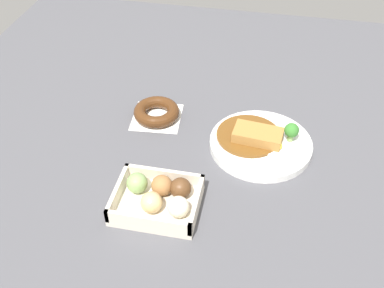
{
  "coord_description": "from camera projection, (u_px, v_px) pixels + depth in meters",
  "views": [
    {
      "loc": [
        -0.07,
        0.72,
        0.71
      ],
      "look_at": [
        0.08,
        -0.04,
        0.03
      ],
      "focal_mm": 42.86,
      "sensor_mm": 36.0,
      "label": 1
    }
  ],
  "objects": [
    {
      "name": "donut_box",
      "position": [
        159.0,
        198.0,
        0.91
      ],
      "size": [
        0.17,
        0.14,
        0.06
      ],
      "color": "beige",
      "rests_on": "ground_plane"
    },
    {
      "name": "curry_plate",
      "position": [
        260.0,
        142.0,
        1.05
      ],
      "size": [
        0.24,
        0.24,
        0.06
      ],
      "color": "white",
      "rests_on": "ground_plane"
    },
    {
      "name": "ground_plane",
      "position": [
        225.0,
        171.0,
        1.0
      ],
      "size": [
        1.6,
        1.6,
        0.0
      ],
      "primitive_type": "plane",
      "color": "#4C4C51"
    },
    {
      "name": "chocolate_ring_donut",
      "position": [
        157.0,
        112.0,
        1.14
      ],
      "size": [
        0.13,
        0.13,
        0.03
      ],
      "color": "white",
      "rests_on": "ground_plane"
    }
  ]
}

